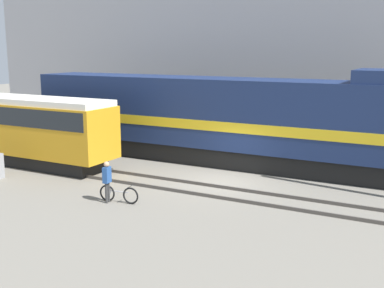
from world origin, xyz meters
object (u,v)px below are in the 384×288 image
at_px(streetcar, 26,126).
at_px(person, 107,178).
at_px(bicycle, 119,194).
at_px(freight_locomotive, 210,118).

bearing_deg(streetcar, person, -22.49).
xyz_separation_m(streetcar, person, (7.81, -3.24, -1.03)).
relative_size(streetcar, bicycle, 6.01).
bearing_deg(freight_locomotive, person, -93.23).
bearing_deg(streetcar, freight_locomotive, 31.65).
height_order(freight_locomotive, person, freight_locomotive).
xyz_separation_m(freight_locomotive, streetcar, (-8.28, -5.11, -0.34)).
distance_m(streetcar, bicycle, 8.92).
relative_size(bicycle, person, 1.03).
distance_m(freight_locomotive, person, 8.47).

